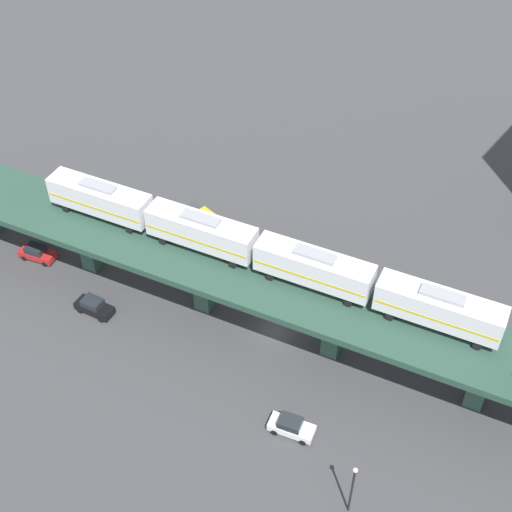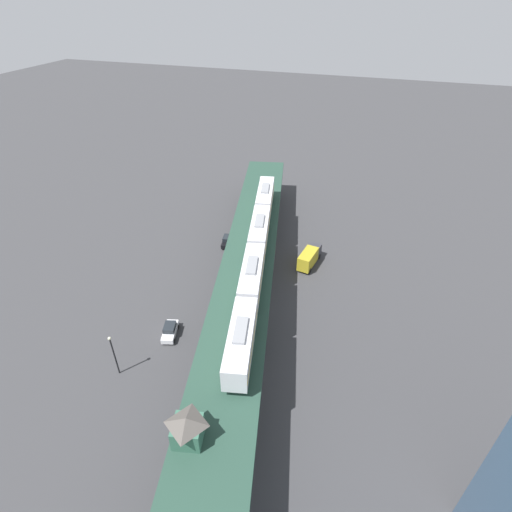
{
  "view_description": "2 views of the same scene",
  "coord_description": "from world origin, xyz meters",
  "px_view_note": "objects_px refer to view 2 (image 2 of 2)",
  "views": [
    {
      "loc": [
        40.76,
        29.31,
        59.16
      ],
      "look_at": [
        -0.73,
        -3.13,
        8.9
      ],
      "focal_mm": 50.0,
      "sensor_mm": 36.0,
      "label": 1
    },
    {
      "loc": [
        -16.67,
        45.64,
        44.49
      ],
      "look_at": [
        -0.73,
        -3.13,
        8.9
      ],
      "focal_mm": 28.0,
      "sensor_mm": 36.0,
      "label": 2
    }
  ],
  "objects_px": {
    "delivery_truck": "(309,257)",
    "street_lamp": "(114,352)",
    "signal_hut": "(187,428)",
    "street_car_red": "(254,215)",
    "street_car_white": "(170,330)",
    "subway_train": "(256,251)",
    "street_car_black": "(227,241)"
  },
  "relations": [
    {
      "from": "street_car_red",
      "to": "street_car_black",
      "type": "bearing_deg",
      "value": 81.66
    },
    {
      "from": "subway_train",
      "to": "delivery_truck",
      "type": "xyz_separation_m",
      "value": [
        -6.43,
        -12.62,
        -8.18
      ]
    },
    {
      "from": "subway_train",
      "to": "signal_hut",
      "type": "distance_m",
      "value": 30.11
    },
    {
      "from": "signal_hut",
      "to": "delivery_truck",
      "type": "bearing_deg",
      "value": -94.78
    },
    {
      "from": "street_car_red",
      "to": "delivery_truck",
      "type": "height_order",
      "value": "delivery_truck"
    },
    {
      "from": "signal_hut",
      "to": "street_car_red",
      "type": "distance_m",
      "value": 57.86
    },
    {
      "from": "street_car_white",
      "to": "street_lamp",
      "type": "distance_m",
      "value": 9.71
    },
    {
      "from": "subway_train",
      "to": "delivery_truck",
      "type": "relative_size",
      "value": 6.59
    },
    {
      "from": "street_car_red",
      "to": "street_car_black",
      "type": "height_order",
      "value": "same"
    },
    {
      "from": "signal_hut",
      "to": "street_car_black",
      "type": "height_order",
      "value": "signal_hut"
    },
    {
      "from": "street_lamp",
      "to": "delivery_truck",
      "type": "bearing_deg",
      "value": -120.52
    },
    {
      "from": "signal_hut",
      "to": "subway_train",
      "type": "bearing_deg",
      "value": -84.52
    },
    {
      "from": "subway_train",
      "to": "street_car_black",
      "type": "distance_m",
      "value": 20.04
    },
    {
      "from": "street_car_black",
      "to": "delivery_truck",
      "type": "relative_size",
      "value": 0.62
    },
    {
      "from": "street_car_white",
      "to": "delivery_truck",
      "type": "distance_m",
      "value": 29.41
    },
    {
      "from": "delivery_truck",
      "to": "signal_hut",
      "type": "bearing_deg",
      "value": 85.22
    },
    {
      "from": "signal_hut",
      "to": "street_car_red",
      "type": "xyz_separation_m",
      "value": [
        11.93,
        -56.01,
        -8.26
      ]
    },
    {
      "from": "subway_train",
      "to": "street_car_black",
      "type": "xyz_separation_m",
      "value": [
        10.78,
        -14.29,
        -9.0
      ]
    },
    {
      "from": "street_car_black",
      "to": "street_car_red",
      "type": "bearing_deg",
      "value": -98.34
    },
    {
      "from": "street_car_black",
      "to": "street_car_white",
      "type": "bearing_deg",
      "value": 92.16
    },
    {
      "from": "signal_hut",
      "to": "street_car_white",
      "type": "height_order",
      "value": "signal_hut"
    },
    {
      "from": "subway_train",
      "to": "street_car_red",
      "type": "height_order",
      "value": "subway_train"
    },
    {
      "from": "delivery_truck",
      "to": "street_lamp",
      "type": "xyz_separation_m",
      "value": [
        19.51,
        33.09,
        2.35
      ]
    },
    {
      "from": "signal_hut",
      "to": "street_lamp",
      "type": "bearing_deg",
      "value": -30.75
    },
    {
      "from": "street_car_red",
      "to": "delivery_truck",
      "type": "xyz_separation_m",
      "value": [
        -15.49,
        13.43,
        0.82
      ]
    },
    {
      "from": "signal_hut",
      "to": "street_car_black",
      "type": "bearing_deg",
      "value": -72.85
    },
    {
      "from": "street_lamp",
      "to": "street_car_red",
      "type": "bearing_deg",
      "value": -94.94
    },
    {
      "from": "delivery_truck",
      "to": "street_car_red",
      "type": "bearing_deg",
      "value": -40.92
    },
    {
      "from": "signal_hut",
      "to": "street_car_white",
      "type": "bearing_deg",
      "value": -54.96
    },
    {
      "from": "signal_hut",
      "to": "street_car_black",
      "type": "xyz_separation_m",
      "value": [
        13.66,
        -44.25,
        -8.26
      ]
    },
    {
      "from": "delivery_truck",
      "to": "street_lamp",
      "type": "relative_size",
      "value": 1.08
    },
    {
      "from": "street_car_red",
      "to": "street_car_white",
      "type": "distance_m",
      "value": 37.95
    }
  ]
}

